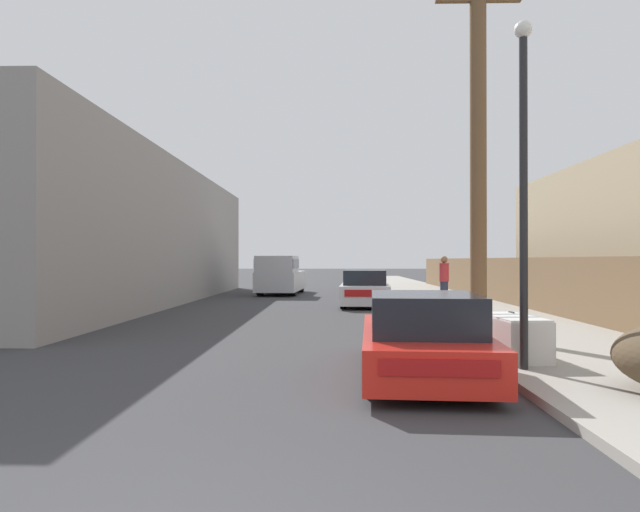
% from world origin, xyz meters
% --- Properties ---
extents(sidewalk_curb, '(4.20, 63.00, 0.12)m').
position_xyz_m(sidewalk_curb, '(5.30, 23.50, 0.06)').
color(sidewalk_curb, '#9E998E').
rests_on(sidewalk_curb, ground).
extents(discarded_fridge, '(0.84, 1.66, 0.71)m').
position_xyz_m(discarded_fridge, '(3.74, 6.66, 0.46)').
color(discarded_fridge, silver).
rests_on(discarded_fridge, sidewalk_curb).
extents(parked_sports_car_red, '(2.00, 4.45, 1.25)m').
position_xyz_m(parked_sports_car_red, '(2.10, 5.66, 0.57)').
color(parked_sports_car_red, red).
rests_on(parked_sports_car_red, ground).
extents(car_parked_mid, '(2.00, 4.24, 1.35)m').
position_xyz_m(car_parked_mid, '(1.98, 18.56, 0.63)').
color(car_parked_mid, silver).
rests_on(car_parked_mid, ground).
extents(pickup_truck, '(2.23, 5.43, 1.92)m').
position_xyz_m(pickup_truck, '(-1.85, 25.62, 0.95)').
color(pickup_truck, silver).
rests_on(pickup_truck, ground).
extents(utility_pole, '(1.80, 0.34, 7.93)m').
position_xyz_m(utility_pole, '(3.86, 9.28, 4.17)').
color(utility_pole, brown).
rests_on(utility_pole, sidewalk_curb).
extents(street_lamp, '(0.26, 0.26, 5.16)m').
position_xyz_m(street_lamp, '(3.60, 5.65, 3.08)').
color(street_lamp, '#232326').
rests_on(street_lamp, sidewalk_curb).
extents(wooden_fence, '(0.08, 35.06, 1.69)m').
position_xyz_m(wooden_fence, '(7.25, 18.93, 0.97)').
color(wooden_fence, brown).
rests_on(wooden_fence, sidewalk_curb).
extents(building_left_block, '(7.00, 24.03, 5.54)m').
position_xyz_m(building_left_block, '(-8.54, 20.20, 2.77)').
color(building_left_block, gray).
rests_on(building_left_block, ground).
extents(pedestrian, '(0.34, 0.34, 1.76)m').
position_xyz_m(pedestrian, '(4.76, 17.63, 1.03)').
color(pedestrian, '#282D42').
rests_on(pedestrian, sidewalk_curb).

